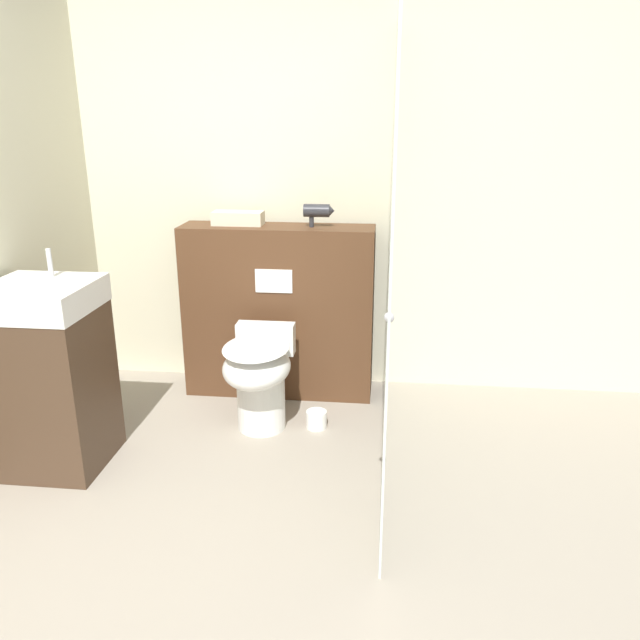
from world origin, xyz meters
The scene contains 9 objects.
ground_plane centered at (0.00, 0.00, 0.00)m, with size 12.00×12.00×0.00m, color #9E9384.
wall_back centered at (0.00, 2.09, 1.25)m, with size 8.00×0.06×2.50m.
partition_panel centered at (-0.12, 1.85, 0.53)m, with size 1.16×0.30×1.07m.
shower_glass centered at (0.55, 1.12, 1.09)m, with size 0.04×1.87×2.19m.
toilet centered at (-0.14, 1.32, 0.33)m, with size 0.36×0.55×0.56m.
sink_vanity centered at (-1.09, 0.87, 0.48)m, with size 0.49×0.48×1.09m.
hair_drier centered at (0.12, 1.84, 1.16)m, with size 0.18×0.08×0.14m.
folded_towel centered at (-0.36, 1.87, 1.11)m, with size 0.30×0.14×0.08m.
spare_toilet_roll centered at (0.17, 1.37, 0.05)m, with size 0.12×0.12×0.10m.
Camera 1 is at (0.53, -1.79, 1.70)m, focal length 35.00 mm.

